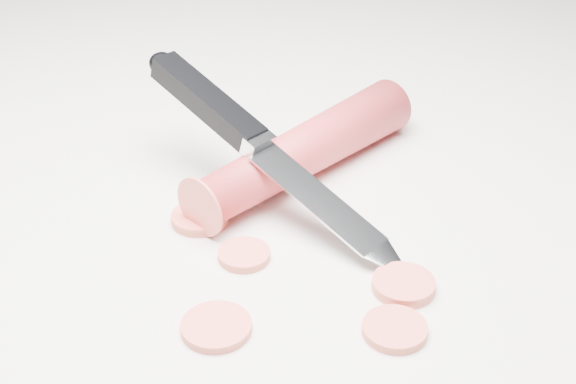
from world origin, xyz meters
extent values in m
plane|color=silver|center=(0.00, 0.00, 0.00)|extent=(2.40, 2.40, 0.00)
cylinder|color=red|center=(0.03, 0.05, 0.02)|extent=(0.19, 0.16, 0.04)
cylinder|color=#F4554A|center=(0.05, -0.13, 0.00)|extent=(0.04, 0.04, 0.01)
cylinder|color=#F4554A|center=(-0.05, 0.00, 0.00)|extent=(0.04, 0.04, 0.01)
cylinder|color=#F4554A|center=(0.07, -0.09, 0.00)|extent=(0.04, 0.04, 0.01)
cylinder|color=#F4554A|center=(-0.05, -0.11, 0.00)|extent=(0.04, 0.04, 0.01)
cylinder|color=#F4554A|center=(-0.03, -0.04, 0.00)|extent=(0.03, 0.03, 0.01)
camera|label=1|loc=(-0.06, -0.46, 0.32)|focal=50.00mm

